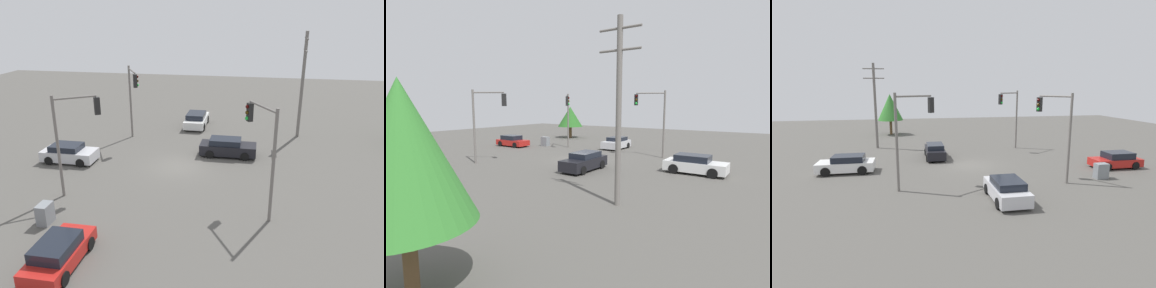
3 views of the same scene
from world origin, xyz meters
The scene contains 11 objects.
ground_plane centered at (0.00, 0.00, 0.00)m, with size 80.00×80.00×0.00m, color #54514C.
sedan_dark centered at (2.78, -3.31, 0.69)m, with size 1.85×4.38×1.42m.
sedan_red centered at (-12.06, 2.98, 0.65)m, with size 4.10×1.91×1.36m.
sedan_silver centered at (-0.54, 8.43, 0.67)m, with size 2.00×4.04×1.37m.
sedan_white centered at (10.17, 0.41, 0.69)m, with size 4.35×2.05×1.41m.
traffic_signal_main centered at (-5.63, -5.86, 4.29)m, with size 2.62×1.74×6.37m.
traffic_signal_cross centered at (5.04, 5.09, 4.33)m, with size 2.64×1.66×6.43m.
traffic_signal_aux centered at (-5.23, 5.30, 4.28)m, with size 1.74×2.38×6.37m.
utility_pole_tall centered at (8.72, -9.20, 4.92)m, with size 2.20×0.28×9.27m.
electrical_cabinet centered at (-8.92, 5.52, 0.57)m, with size 0.93×0.63×1.15m, color gray.
tree_left centered at (7.73, -18.92, 3.89)m, with size 3.53×3.53×5.75m.
Camera 3 is at (5.13, 24.93, 6.81)m, focal length 28.00 mm.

